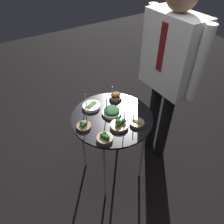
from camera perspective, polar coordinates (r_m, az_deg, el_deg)
ground_plane at (r=2.36m, az=0.00°, el=-14.96°), size 8.00×8.00×0.00m
serving_cart at (r=1.83m, az=0.00°, el=-2.54°), size 0.67×0.67×0.75m
bowl_broccoli_back_right at (r=1.69m, az=1.92°, el=-3.17°), size 0.14×0.14×0.17m
bowl_roast_front_right at (r=1.96m, az=0.96°, el=4.17°), size 0.11×0.11×0.14m
bowl_spinach_near_rim at (r=1.80m, az=-0.07°, el=0.19°), size 0.16×0.16×0.17m
bowl_asparagus_center at (r=1.88m, az=-5.42°, el=1.55°), size 0.15×0.15×0.14m
bowl_broccoli_front_left at (r=1.70m, az=-7.41°, el=-3.47°), size 0.11×0.11×0.15m
bowl_asparagus_far_rim at (r=1.72m, az=6.53°, el=-2.87°), size 0.11×0.11×0.13m
bowl_broccoli_back_left at (r=1.59m, az=-1.86°, el=-6.75°), size 0.12×0.12×0.06m
waiter_figure at (r=1.91m, az=14.87°, el=12.27°), size 0.63×0.24×1.71m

